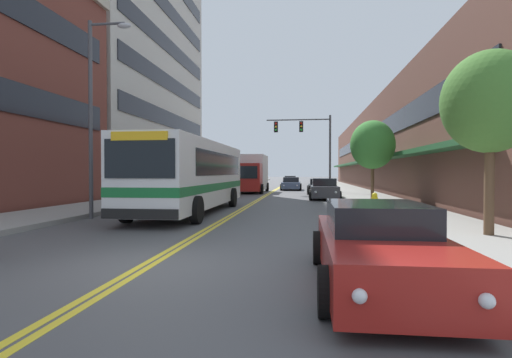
# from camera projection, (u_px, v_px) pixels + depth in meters

# --- Properties ---
(ground_plane) EXTENTS (240.00, 240.00, 0.00)m
(ground_plane) POSITION_uv_depth(u_px,v_px,m) (277.00, 189.00, 44.58)
(ground_plane) COLOR #4C4C4F
(sidewalk_left) EXTENTS (3.68, 106.00, 0.18)m
(sidewalk_left) POSITION_uv_depth(u_px,v_px,m) (213.00, 188.00, 45.48)
(sidewalk_left) COLOR gray
(sidewalk_left) RESTS_ON ground_plane
(sidewalk_right) EXTENTS (3.68, 106.00, 0.18)m
(sidewalk_right) POSITION_uv_depth(u_px,v_px,m) (344.00, 188.00, 43.68)
(sidewalk_right) COLOR gray
(sidewalk_right) RESTS_ON ground_plane
(centre_line) EXTENTS (0.34, 106.00, 0.01)m
(centre_line) POSITION_uv_depth(u_px,v_px,m) (277.00, 189.00, 44.58)
(centre_line) COLOR yellow
(centre_line) RESTS_ON ground_plane
(office_tower_left) EXTENTS (12.08, 22.81, 30.27)m
(office_tower_left) POSITION_uv_depth(u_px,v_px,m) (109.00, 32.00, 37.73)
(office_tower_left) COLOR #BCB7AD
(office_tower_left) RESTS_ON ground_plane
(storefront_row_right) EXTENTS (9.10, 68.00, 8.60)m
(storefront_row_right) POSITION_uv_depth(u_px,v_px,m) (402.00, 149.00, 42.87)
(storefront_row_right) COLOR brown
(storefront_row_right) RESTS_ON ground_plane
(city_bus) EXTENTS (2.92, 11.67, 3.17)m
(city_bus) POSITION_uv_depth(u_px,v_px,m) (193.00, 173.00, 18.32)
(city_bus) COLOR silver
(city_bus) RESTS_ON ground_plane
(car_white_parked_left_near) EXTENTS (2.15, 4.31, 1.38)m
(car_white_parked_left_near) POSITION_uv_depth(u_px,v_px,m) (220.00, 186.00, 34.54)
(car_white_parked_left_near) COLOR white
(car_white_parked_left_near) RESTS_ON ground_plane
(car_red_parked_right_foreground) EXTENTS (2.02, 4.92, 1.33)m
(car_red_parked_right_foreground) POSITION_uv_depth(u_px,v_px,m) (378.00, 247.00, 6.43)
(car_red_parked_right_foreground) COLOR maroon
(car_red_parked_right_foreground) RESTS_ON ground_plane
(car_dark_grey_parked_right_mid) EXTENTS (2.08, 4.16, 1.42)m
(car_dark_grey_parked_right_mid) POSITION_uv_depth(u_px,v_px,m) (324.00, 190.00, 27.23)
(car_dark_grey_parked_right_mid) COLOR #38383D
(car_dark_grey_parked_right_mid) RESTS_ON ground_plane
(car_black_parked_right_far) EXTENTS (2.00, 4.89, 1.28)m
(car_black_parked_right_far) POSITION_uv_depth(u_px,v_px,m) (319.00, 187.00, 34.27)
(car_black_parked_right_far) COLOR black
(car_black_parked_right_far) RESTS_ON ground_plane
(car_champagne_moving_lead) EXTENTS (2.03, 4.47, 1.32)m
(car_champagne_moving_lead) POSITION_uv_depth(u_px,v_px,m) (290.00, 181.00, 56.83)
(car_champagne_moving_lead) COLOR beige
(car_champagne_moving_lead) RESTS_ON ground_plane
(car_slate_blue_moving_second) EXTENTS (2.12, 4.49, 1.32)m
(car_slate_blue_moving_second) POSITION_uv_depth(u_px,v_px,m) (291.00, 184.00, 41.43)
(car_slate_blue_moving_second) COLOR #475675
(car_slate_blue_moving_second) RESTS_ON ground_plane
(box_truck) EXTENTS (2.79, 7.10, 3.43)m
(box_truck) POSITION_uv_depth(u_px,v_px,m) (251.00, 174.00, 36.40)
(box_truck) COLOR maroon
(box_truck) RESTS_ON ground_plane
(traffic_signal_mast) EXTENTS (5.56, 0.38, 6.74)m
(traffic_signal_mast) POSITION_uv_depth(u_px,v_px,m) (309.00, 138.00, 34.39)
(traffic_signal_mast) COLOR #47474C
(traffic_signal_mast) RESTS_ON ground_plane
(street_lamp_left_near) EXTENTS (1.78, 0.28, 7.78)m
(street_lamp_left_near) POSITION_uv_depth(u_px,v_px,m) (96.00, 103.00, 15.65)
(street_lamp_left_near) COLOR #47474C
(street_lamp_left_near) RESTS_ON ground_plane
(street_tree_right_near) EXTENTS (2.45, 2.45, 4.86)m
(street_tree_right_near) POSITION_uv_depth(u_px,v_px,m) (490.00, 103.00, 10.50)
(street_tree_right_near) COLOR brown
(street_tree_right_near) RESTS_ON sidewalk_right
(street_tree_right_mid) EXTENTS (2.62, 2.62, 4.74)m
(street_tree_right_mid) POSITION_uv_depth(u_px,v_px,m) (373.00, 145.00, 23.68)
(street_tree_right_mid) COLOR brown
(street_tree_right_mid) RESTS_ON sidewalk_right
(fire_hydrant) EXTENTS (0.34, 0.26, 0.81)m
(fire_hydrant) POSITION_uv_depth(u_px,v_px,m) (375.00, 203.00, 16.51)
(fire_hydrant) COLOR yellow
(fire_hydrant) RESTS_ON sidewalk_right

